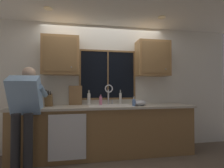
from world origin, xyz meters
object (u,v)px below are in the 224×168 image
object	(u,v)px
knife_block	(49,100)
cutting_board	(75,95)
person_standing	(25,106)
bottle_tall_clear	(120,98)
bottle_amber_small	(101,100)
bottle_green_glass	(89,99)
mixing_bowl	(140,103)
soap_dispenser	(134,102)

from	to	relation	value
knife_block	cutting_board	bearing A→B (deg)	15.04
person_standing	knife_block	world-z (taller)	person_standing
bottle_tall_clear	bottle_amber_small	xyz separation A→B (m)	(-0.41, -0.06, -0.04)
bottle_tall_clear	cutting_board	bearing A→B (deg)	-178.60
person_standing	knife_block	xyz separation A→B (m)	(0.26, 0.43, 0.05)
cutting_board	bottle_green_glass	size ratio (longest dim) A/B	1.28
person_standing	bottle_amber_small	size ratio (longest dim) A/B	7.56
person_standing	mixing_bowl	world-z (taller)	person_standing
bottle_green_glass	bottle_tall_clear	distance (m)	0.65
soap_dispenser	bottle_amber_small	bearing A→B (deg)	152.85
soap_dispenser	bottle_tall_clear	distance (m)	0.41
soap_dispenser	bottle_tall_clear	size ratio (longest dim) A/B	0.60
bottle_green_glass	bottle_tall_clear	bearing A→B (deg)	4.84
bottle_amber_small	mixing_bowl	bearing A→B (deg)	-20.52
person_standing	bottle_tall_clear	xyz separation A→B (m)	(1.64, 0.57, 0.07)
knife_block	person_standing	bearing A→B (deg)	-121.91
person_standing	bottle_green_glass	xyz separation A→B (m)	(1.00, 0.52, 0.07)
cutting_board	soap_dispenser	xyz separation A→B (m)	(1.08, -0.34, -0.12)
bottle_tall_clear	person_standing	bearing A→B (deg)	-160.71
mixing_bowl	bottle_amber_small	bearing A→B (deg)	159.48
soap_dispenser	bottle_amber_small	distance (m)	0.66
knife_block	soap_dispenser	distance (m)	1.56
bottle_green_glass	bottle_tall_clear	world-z (taller)	bottle_tall_clear
bottle_tall_clear	bottle_amber_small	world-z (taller)	bottle_tall_clear
mixing_bowl	bottle_amber_small	size ratio (longest dim) A/B	1.09
cutting_board	bottle_amber_small	xyz separation A→B (m)	(0.49, -0.04, -0.10)
soap_dispenser	bottle_green_glass	size ratio (longest dim) A/B	0.60
mixing_bowl	person_standing	bearing A→B (deg)	-172.82
cutting_board	bottle_tall_clear	size ratio (longest dim) A/B	1.28
bottle_green_glass	mixing_bowl	bearing A→B (deg)	-16.16
knife_block	bottle_green_glass	size ratio (longest dim) A/B	1.08
cutting_board	mixing_bowl	distance (m)	1.25
bottle_tall_clear	bottle_amber_small	size ratio (longest dim) A/B	1.41
soap_dispenser	mixing_bowl	bearing A→B (deg)	14.21
bottle_tall_clear	bottle_green_glass	bearing A→B (deg)	-175.16
person_standing	cutting_board	distance (m)	0.93
person_standing	soap_dispenser	xyz separation A→B (m)	(1.81, 0.21, 0.01)
person_standing	bottle_green_glass	world-z (taller)	person_standing
person_standing	mixing_bowl	xyz separation A→B (m)	(1.94, 0.24, -0.00)
bottle_green_glass	bottle_tall_clear	size ratio (longest dim) A/B	1.00
mixing_bowl	bottle_amber_small	world-z (taller)	bottle_amber_small
mixing_bowl	soap_dispenser	xyz separation A→B (m)	(-0.13, -0.03, 0.02)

